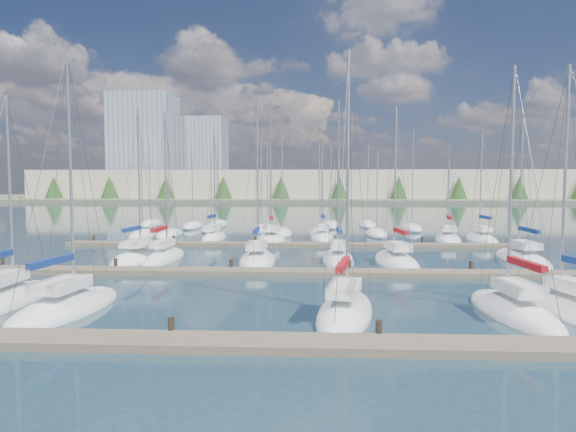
{
  "coord_description": "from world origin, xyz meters",
  "views": [
    {
      "loc": [
        1.43,
        -15.16,
        6.04
      ],
      "look_at": [
        0.0,
        14.0,
        4.0
      ],
      "focal_mm": 30.0,
      "sensor_mm": 36.0,
      "label": 1
    }
  ],
  "objects_px": {
    "sailboat_d": "(345,312)",
    "sailboat_m": "(522,259)",
    "sailboat_q": "(448,239)",
    "sailboat_o": "(271,239)",
    "sailboat_k": "(338,259)",
    "sailboat_h": "(138,258)",
    "sailboat_p": "(322,237)",
    "sailboat_f": "(571,310)",
    "sailboat_l": "(396,261)",
    "sailboat_e": "(514,311)",
    "sailboat_j": "(257,260)",
    "sailboat_c": "(67,308)",
    "sailboat_n": "(214,238)",
    "sailboat_b": "(6,300)",
    "sailboat_i": "(164,257)",
    "sailboat_r": "(481,239)"
  },
  "relations": [
    {
      "from": "sailboat_d",
      "to": "sailboat_m",
      "type": "distance_m",
      "value": 21.51
    },
    {
      "from": "sailboat_q",
      "to": "sailboat_o",
      "type": "distance_m",
      "value": 18.3
    },
    {
      "from": "sailboat_k",
      "to": "sailboat_h",
      "type": "relative_size",
      "value": 1.03
    },
    {
      "from": "sailboat_p",
      "to": "sailboat_f",
      "type": "bearing_deg",
      "value": -71.45
    },
    {
      "from": "sailboat_l",
      "to": "sailboat_e",
      "type": "bearing_deg",
      "value": -83.11
    },
    {
      "from": "sailboat_j",
      "to": "sailboat_d",
      "type": "bearing_deg",
      "value": -70.93
    },
    {
      "from": "sailboat_c",
      "to": "sailboat_q",
      "type": "bearing_deg",
      "value": 54.76
    },
    {
      "from": "sailboat_n",
      "to": "sailboat_f",
      "type": "bearing_deg",
      "value": -48.23
    },
    {
      "from": "sailboat_b",
      "to": "sailboat_o",
      "type": "bearing_deg",
      "value": 67.28
    },
    {
      "from": "sailboat_j",
      "to": "sailboat_f",
      "type": "height_order",
      "value": "sailboat_j"
    },
    {
      "from": "sailboat_j",
      "to": "sailboat_b",
      "type": "xyz_separation_m",
      "value": [
        -11.13,
        -12.89,
        -0.01
      ]
    },
    {
      "from": "sailboat_d",
      "to": "sailboat_j",
      "type": "bearing_deg",
      "value": 121.69
    },
    {
      "from": "sailboat_i",
      "to": "sailboat_f",
      "type": "xyz_separation_m",
      "value": [
        23.37,
        -14.34,
        -0.02
      ]
    },
    {
      "from": "sailboat_d",
      "to": "sailboat_m",
      "type": "bearing_deg",
      "value": 57.43
    },
    {
      "from": "sailboat_b",
      "to": "sailboat_d",
      "type": "xyz_separation_m",
      "value": [
        16.75,
        -1.37,
        0.01
      ]
    },
    {
      "from": "sailboat_i",
      "to": "sailboat_o",
      "type": "height_order",
      "value": "sailboat_o"
    },
    {
      "from": "sailboat_m",
      "to": "sailboat_l",
      "type": "xyz_separation_m",
      "value": [
        -9.8,
        -1.42,
        0.0
      ]
    },
    {
      "from": "sailboat_b",
      "to": "sailboat_h",
      "type": "relative_size",
      "value": 0.88
    },
    {
      "from": "sailboat_j",
      "to": "sailboat_p",
      "type": "height_order",
      "value": "sailboat_j"
    },
    {
      "from": "sailboat_o",
      "to": "sailboat_e",
      "type": "distance_m",
      "value": 30.27
    },
    {
      "from": "sailboat_h",
      "to": "sailboat_j",
      "type": "bearing_deg",
      "value": -1.78
    },
    {
      "from": "sailboat_i",
      "to": "sailboat_f",
      "type": "height_order",
      "value": "sailboat_i"
    },
    {
      "from": "sailboat_j",
      "to": "sailboat_c",
      "type": "distance_m",
      "value": 15.94
    },
    {
      "from": "sailboat_i",
      "to": "sailboat_b",
      "type": "height_order",
      "value": "sailboat_i"
    },
    {
      "from": "sailboat_l",
      "to": "sailboat_c",
      "type": "xyz_separation_m",
      "value": [
        -17.8,
        -14.24,
        0.0
      ]
    },
    {
      "from": "sailboat_i",
      "to": "sailboat_m",
      "type": "bearing_deg",
      "value": 3.77
    },
    {
      "from": "sailboat_p",
      "to": "sailboat_c",
      "type": "xyz_separation_m",
      "value": [
        -12.62,
        -29.39,
        -0.01
      ]
    },
    {
      "from": "sailboat_e",
      "to": "sailboat_r",
      "type": "distance_m",
      "value": 29.52
    },
    {
      "from": "sailboat_k",
      "to": "sailboat_h",
      "type": "height_order",
      "value": "sailboat_k"
    },
    {
      "from": "sailboat_o",
      "to": "sailboat_r",
      "type": "distance_m",
      "value": 21.78
    },
    {
      "from": "sailboat_e",
      "to": "sailboat_r",
      "type": "relative_size",
      "value": 1.0
    },
    {
      "from": "sailboat_m",
      "to": "sailboat_p",
      "type": "bearing_deg",
      "value": 138.77
    },
    {
      "from": "sailboat_i",
      "to": "sailboat_b",
      "type": "xyz_separation_m",
      "value": [
        -3.75,
        -13.77,
        -0.02
      ]
    },
    {
      "from": "sailboat_m",
      "to": "sailboat_l",
      "type": "distance_m",
      "value": 9.91
    },
    {
      "from": "sailboat_n",
      "to": "sailboat_p",
      "type": "relative_size",
      "value": 1.02
    },
    {
      "from": "sailboat_j",
      "to": "sailboat_b",
      "type": "distance_m",
      "value": 17.03
    },
    {
      "from": "sailboat_i",
      "to": "sailboat_o",
      "type": "relative_size",
      "value": 0.81
    },
    {
      "from": "sailboat_c",
      "to": "sailboat_b",
      "type": "bearing_deg",
      "value": 168.36
    },
    {
      "from": "sailboat_j",
      "to": "sailboat_p",
      "type": "relative_size",
      "value": 1.08
    },
    {
      "from": "sailboat_q",
      "to": "sailboat_l",
      "type": "relative_size",
      "value": 0.85
    },
    {
      "from": "sailboat_e",
      "to": "sailboat_k",
      "type": "bearing_deg",
      "value": 111.48
    },
    {
      "from": "sailboat_h",
      "to": "sailboat_p",
      "type": "height_order",
      "value": "sailboat_h"
    },
    {
      "from": "sailboat_p",
      "to": "sailboat_b",
      "type": "bearing_deg",
      "value": -122.15
    },
    {
      "from": "sailboat_d",
      "to": "sailboat_p",
      "type": "bearing_deg",
      "value": 100.94
    },
    {
      "from": "sailboat_n",
      "to": "sailboat_l",
      "type": "bearing_deg",
      "value": -37.5
    },
    {
      "from": "sailboat_j",
      "to": "sailboat_e",
      "type": "height_order",
      "value": "sailboat_j"
    },
    {
      "from": "sailboat_j",
      "to": "sailboat_i",
      "type": "xyz_separation_m",
      "value": [
        -7.38,
        0.88,
        0.01
      ]
    },
    {
      "from": "sailboat_b",
      "to": "sailboat_e",
      "type": "xyz_separation_m",
      "value": [
        24.42,
        -0.89,
        0.01
      ]
    },
    {
      "from": "sailboat_k",
      "to": "sailboat_d",
      "type": "xyz_separation_m",
      "value": [
        -0.52,
        -15.07,
        -0.0
      ]
    },
    {
      "from": "sailboat_j",
      "to": "sailboat_m",
      "type": "xyz_separation_m",
      "value": [
        20.22,
        1.53,
        -0.01
      ]
    }
  ]
}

